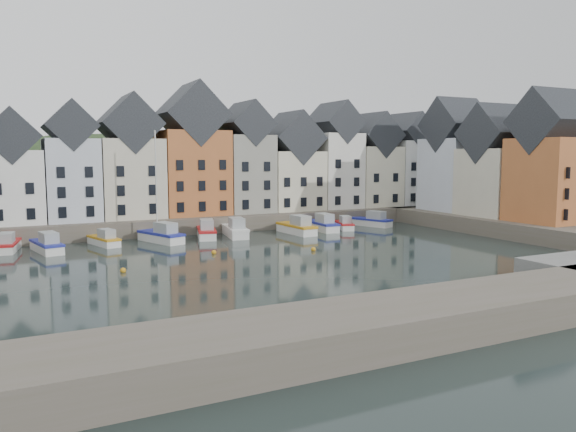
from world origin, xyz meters
TOP-DOWN VIEW (x-y plane):
  - ground at (0.00, 0.00)m, footprint 260.00×260.00m
  - far_quay at (0.00, 30.00)m, footprint 90.00×16.00m
  - right_quay at (37.00, 3.00)m, footprint 14.00×54.00m
  - near_wall at (-10.00, -22.00)m, footprint 50.00×6.00m
  - hillside at (0.02, 56.00)m, footprint 153.60×70.40m
  - far_terrace at (3.21, 28.00)m, footprint 72.37×8.16m
  - right_terrace at (36.00, 8.07)m, footprint 8.30×24.25m
  - mooring_buoys at (-4.00, 5.33)m, footprint 20.50×5.50m
  - boat_a at (-22.79, 19.18)m, footprint 2.76×6.11m
  - boat_b at (-19.16, 16.68)m, footprint 3.15×6.58m
  - boat_c at (-13.15, 18.55)m, footprint 3.06×5.73m
  - boat_d at (-6.85, 17.89)m, footprint 4.28×7.17m
  - boat_e at (-1.07, 19.04)m, footprint 3.77×7.02m
  - boat_f at (2.45, 18.37)m, footprint 3.28×7.21m
  - boat_g at (10.43, 17.07)m, footprint 2.58×7.11m
  - boat_h at (14.80, 18.32)m, footprint 2.36×6.84m
  - boat_i at (18.30, 18.27)m, footprint 3.35×5.66m
  - boat_j at (23.50, 19.17)m, footprint 3.99×6.58m

SIDE VIEW (x-z plane):
  - hillside at x=0.02m, z-range -49.96..14.04m
  - ground at x=0.00m, z-range 0.00..0.00m
  - mooring_buoys at x=-4.00m, z-range -0.10..0.40m
  - boat_i at x=18.30m, z-range -0.42..1.66m
  - boat_c at x=-13.15m, z-range -0.43..1.68m
  - boat_a at x=-22.79m, z-range -0.46..1.80m
  - boat_j at x=23.50m, z-range -0.49..1.93m
  - boat_b at x=-19.16m, z-range -0.49..1.94m
  - boat_e at x=-1.07m, z-range -0.52..2.05m
  - boat_h at x=14.80m, z-range -0.53..2.07m
  - boat_f at x=2.45m, z-range -0.54..2.13m
  - boat_g at x=10.43m, z-range -0.54..2.14m
  - boat_d at x=-6.85m, z-range -5.70..7.41m
  - far_quay at x=0.00m, z-range 0.00..2.00m
  - right_quay at x=37.00m, z-range 0.00..2.00m
  - near_wall at x=-10.00m, z-range 0.00..2.00m
  - far_terrace at x=3.21m, z-range -0.01..17.76m
  - right_terrace at x=36.00m, z-range 0.73..17.10m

